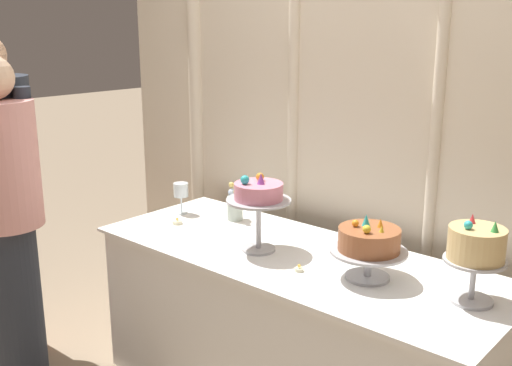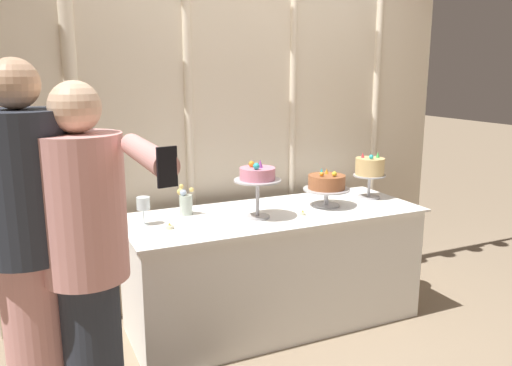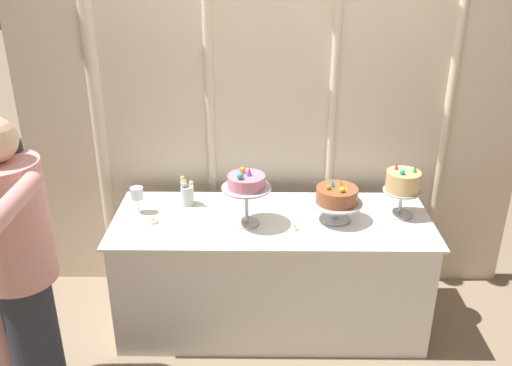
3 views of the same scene
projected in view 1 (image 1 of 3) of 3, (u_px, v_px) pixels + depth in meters
The scene contains 11 objects.
draped_curtain at pixel (356, 93), 2.86m from camera, with size 3.28×0.16×2.66m.
cake_table at pixel (293, 332), 2.74m from camera, with size 1.90×0.73×0.75m.
cake_display_leftmost at pixel (258, 197), 2.62m from camera, with size 0.29×0.29×0.36m.
cake_display_center at pixel (369, 243), 2.35m from camera, with size 0.31×0.31×0.26m.
cake_display_rightmost at pixel (476, 248), 2.14m from camera, with size 0.22×0.22×0.32m.
wine_glass at pixel (181, 191), 3.18m from camera, with size 0.08×0.08×0.17m.
flower_vase at pixel (235, 204), 3.09m from camera, with size 0.09×0.09×0.20m.
tealight_far_left at pixel (177, 222), 3.04m from camera, with size 0.05×0.05×0.03m.
tealight_near_left at pixel (299, 269), 2.46m from camera, with size 0.04×0.04×0.03m.
guest_girl_blue_dress at pixel (4, 209), 2.88m from camera, with size 0.48×0.88×1.60m.
guest_man_dark_suit at pixel (0, 190), 3.07m from camera, with size 0.53×0.45×1.69m.
Camera 1 is at (1.50, -1.87, 1.74)m, focal length 42.27 mm.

